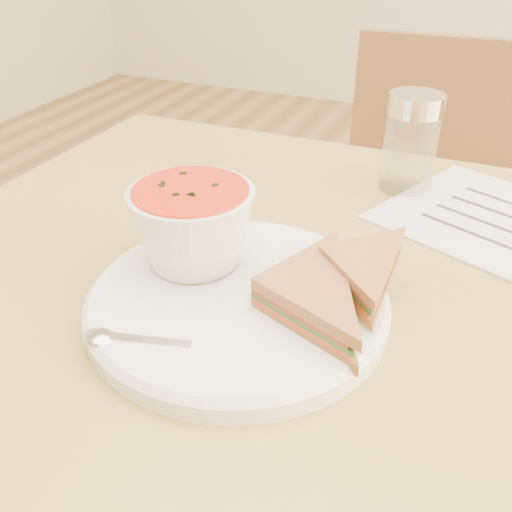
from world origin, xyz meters
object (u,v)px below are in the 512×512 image
at_px(soup_bowl, 193,230).
at_px(condiment_shaker, 410,143).
at_px(dining_table, 339,505).
at_px(plate, 238,303).
at_px(chair_far, 411,257).

xyz_separation_m(soup_bowl, condiment_shaker, (0.15, 0.30, 0.01)).
distance_m(dining_table, soup_bowl, 0.47).
bearing_deg(condiment_shaker, dining_table, -88.50).
xyz_separation_m(dining_table, condiment_shaker, (-0.01, 0.23, 0.44)).
xyz_separation_m(dining_table, plate, (-0.10, -0.10, 0.38)).
height_order(plate, soup_bowl, soup_bowl).
bearing_deg(dining_table, condiment_shaker, 91.50).
bearing_deg(chair_far, soup_bowl, 76.36).
xyz_separation_m(chair_far, soup_bowl, (-0.14, -0.68, 0.38)).
height_order(chair_far, condiment_shaker, condiment_shaker).
height_order(dining_table, soup_bowl, soup_bowl).
bearing_deg(plate, chair_far, 83.39).
bearing_deg(condiment_shaker, soup_bowl, -116.85).
xyz_separation_m(dining_table, soup_bowl, (-0.16, -0.07, 0.43)).
xyz_separation_m(dining_table, chair_far, (-0.02, 0.60, 0.05)).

